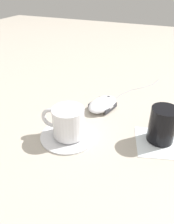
{
  "coord_description": "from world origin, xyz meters",
  "views": [
    {
      "loc": [
        -0.45,
        -0.11,
        0.35
      ],
      "look_at": [
        0.02,
        0.09,
        0.03
      ],
      "focal_mm": 35.0,
      "sensor_mm": 36.0,
      "label": 1
    }
  ],
  "objects_px": {
    "coffee_cup": "(68,122)",
    "drinking_glass": "(162,125)",
    "computer_mouse": "(103,104)",
    "saucer": "(68,135)"
  },
  "relations": [
    {
      "from": "saucer",
      "to": "computer_mouse",
      "type": "bearing_deg",
      "value": -11.49
    },
    {
      "from": "computer_mouse",
      "to": "saucer",
      "type": "bearing_deg",
      "value": 168.51
    },
    {
      "from": "coffee_cup",
      "to": "drinking_glass",
      "type": "xyz_separation_m",
      "value": [
        0.08,
        -0.22,
        0.0
      ]
    },
    {
      "from": "saucer",
      "to": "drinking_glass",
      "type": "distance_m",
      "value": 0.23
    },
    {
      "from": "coffee_cup",
      "to": "computer_mouse",
      "type": "height_order",
      "value": "coffee_cup"
    },
    {
      "from": "drinking_glass",
      "to": "computer_mouse",
      "type": "bearing_deg",
      "value": 64.22
    },
    {
      "from": "coffee_cup",
      "to": "computer_mouse",
      "type": "bearing_deg",
      "value": -11.18
    },
    {
      "from": "saucer",
      "to": "computer_mouse",
      "type": "relative_size",
      "value": 1.11
    },
    {
      "from": "saucer",
      "to": "drinking_glass",
      "type": "bearing_deg",
      "value": -70.37
    },
    {
      "from": "computer_mouse",
      "to": "drinking_glass",
      "type": "xyz_separation_m",
      "value": [
        -0.09,
        -0.18,
        0.03
      ]
    }
  ]
}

